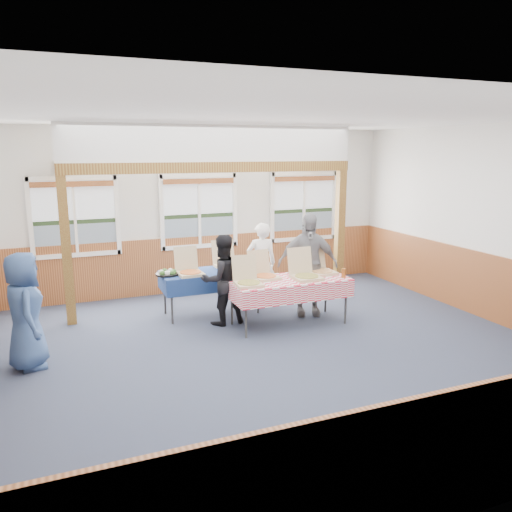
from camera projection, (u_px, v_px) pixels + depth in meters
The scene contains 28 objects.
floor at pixel (268, 353), 6.98m from camera, with size 8.00×8.00×0.00m, color #2A3145.
ceiling at pixel (269, 116), 6.31m from camera, with size 8.00×8.00×0.00m, color white.
wall_back at pixel (198, 211), 9.82m from camera, with size 8.00×8.00×0.00m, color silver.
wall_front at pixel (466, 323), 3.46m from camera, with size 8.00×8.00×0.00m, color silver.
wall_right at pixel (495, 224), 8.10m from camera, with size 8.00×8.00×0.00m, color silver.
wainscot_back at pixel (200, 263), 10.02m from camera, with size 7.98×0.05×1.10m, color brown.
wainscot_front at pixel (452, 456), 3.71m from camera, with size 7.98×0.05×1.10m, color brown.
wainscot_right at pixel (487, 287), 8.30m from camera, with size 0.05×6.98×1.10m, color brown.
window_left at pixel (75, 213), 8.93m from camera, with size 1.56×0.10×1.46m.
window_mid at pixel (199, 207), 9.77m from camera, with size 1.56×0.10×1.46m.
window_right at pixel (304, 203), 10.60m from camera, with size 1.56×0.10×1.46m.
post_left at pixel (66, 252), 7.91m from camera, with size 0.15×0.15×2.40m, color brown.
post_right at pixel (340, 233), 9.72m from camera, with size 0.15×0.15×2.40m, color brown.
cross_beam at pixel (216, 167), 8.55m from camera, with size 5.15×0.18×0.18m, color brown.
table_left at pixel (211, 274), 8.52m from camera, with size 1.83×1.25×0.76m.
table_right at pixel (289, 282), 7.99m from camera, with size 2.08×1.55×0.76m.
pizza_box_a at pixel (190, 271), 8.25m from camera, with size 0.42×0.50×0.43m.
pizza_box_b at pixel (227, 263), 8.76m from camera, with size 0.44×0.53×0.45m.
pizza_box_c at pixel (248, 281), 7.60m from camera, with size 0.42×0.50×0.43m.
pizza_box_d at pixel (264, 274), 8.01m from camera, with size 0.44×0.51×0.43m.
pizza_box_e at pixel (305, 274), 7.98m from camera, with size 0.43×0.53×0.47m.
pizza_box_f at pixel (321, 269), 8.33m from camera, with size 0.43×0.52×0.44m.
veggie_tray at pixel (167, 273), 8.23m from camera, with size 0.39×0.39×0.09m.
drink_glass at pixel (344, 273), 8.04m from camera, with size 0.07×0.07×0.15m, color #924B18.
woman_white at pixel (261, 263), 9.11m from camera, with size 0.55×0.36×1.50m, color white.
woman_black at pixel (222, 280), 8.01m from camera, with size 0.72×0.56×1.47m, color black.
man_blue at pixel (25, 311), 6.36m from camera, with size 0.75×0.49×1.53m, color #314C7C.
person_grey at pixel (308, 265), 8.46m from camera, with size 1.03×0.43×1.75m, color gray.
Camera 1 is at (-2.58, -6.01, 2.78)m, focal length 35.00 mm.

